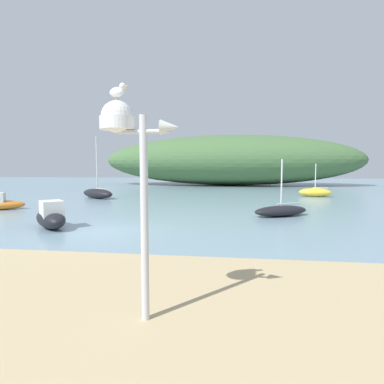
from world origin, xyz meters
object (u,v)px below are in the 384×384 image
Objects in this scene: mast_structure at (127,140)px; sailboat_far_left at (315,192)px; motorboat_west_reach at (0,203)px; sailboat_mid_channel at (97,193)px; seagull_on_radar at (118,91)px; motorboat_far_right at (51,217)px; sailboat_by_sandbar at (281,211)px.

sailboat_far_left is (8.61, 22.96, -2.56)m from mast_structure.
sailboat_mid_channel is at bearing 68.72° from motorboat_west_reach.
motorboat_west_reach is (-12.04, 12.00, -3.27)m from seagull_on_radar.
motorboat_far_right is at bearing -132.93° from sailboat_far_left.
motorboat_west_reach is at bearing -111.28° from sailboat_mid_channel.
mast_structure is at bearing 2.63° from seagull_on_radar.
sailboat_far_left reaches higher than motorboat_far_right.
sailboat_mid_channel reaches higher than mast_structure.
sailboat_by_sandbar reaches higher than motorboat_far_right.
seagull_on_radar is 0.11× the size of sailboat_by_sandbar.
sailboat_far_left is 0.56× the size of sailboat_mid_channel.
motorboat_far_right reaches higher than motorboat_west_reach.
motorboat_west_reach is 16.23m from sailboat_by_sandbar.
mast_structure is 0.73m from seagull_on_radar.
mast_structure is at bearing -50.97° from motorboat_far_right.
motorboat_far_right is 0.95× the size of sailboat_far_left.
sailboat_far_left reaches higher than motorboat_west_reach.
sailboat_mid_channel is (-3.42, 11.87, -0.07)m from motorboat_far_right.
seagull_on_radar reaches higher than motorboat_west_reach.
seagull_on_radar reaches higher than mast_structure.
motorboat_far_right is at bearing 129.03° from mast_structure.
mast_structure is 1.24× the size of motorboat_far_right.
mast_structure reaches higher than motorboat_far_right.
sailboat_mid_channel reaches higher than seagull_on_radar.
motorboat_west_reach is 7.72m from sailboat_mid_channel.
sailboat_mid_channel reaches higher than motorboat_far_right.
seagull_on_radar is 24.79m from sailboat_far_left.
sailboat_by_sandbar reaches higher than sailboat_far_left.
seagull_on_radar is at bearing -177.37° from mast_structure.
mast_structure reaches higher than sailboat_by_sandbar.
motorboat_west_reach is 0.81× the size of sailboat_by_sandbar.
sailboat_mid_channel is at bearing 116.00° from mast_structure.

